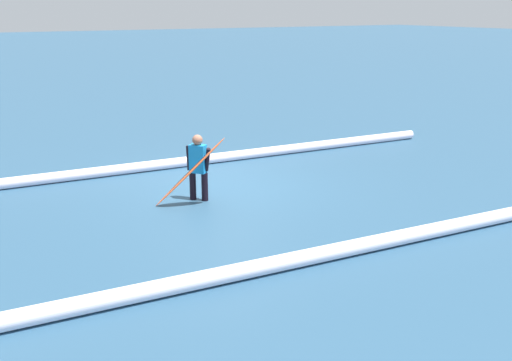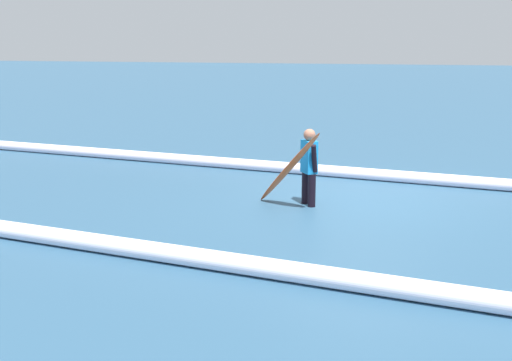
{
  "view_description": "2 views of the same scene",
  "coord_description": "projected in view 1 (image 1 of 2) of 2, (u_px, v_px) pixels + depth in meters",
  "views": [
    {
      "loc": [
        5.68,
        11.38,
        3.97
      ],
      "look_at": [
        0.93,
        3.1,
        1.1
      ],
      "focal_mm": 40.46,
      "sensor_mm": 36.0,
      "label": 1
    },
    {
      "loc": [
        -2.09,
        11.76,
        2.9
      ],
      "look_at": [
        1.17,
        2.68,
        0.86
      ],
      "focal_mm": 44.7,
      "sensor_mm": 36.0,
      "label": 2
    }
  ],
  "objects": [
    {
      "name": "wave_crest_foreground",
      "position": [
        78.0,
        175.0,
        13.79
      ],
      "size": [
        20.44,
        1.49,
        0.26
      ],
      "primitive_type": "cylinder",
      "rotation": [
        0.0,
        1.57,
        -0.06
      ],
      "color": "white",
      "rests_on": "ground_plane"
    },
    {
      "name": "surfboard",
      "position": [
        190.0,
        172.0,
        11.82
      ],
      "size": [
        1.44,
        0.9,
        1.48
      ],
      "color": "#E55926",
      "rests_on": "ground_plane"
    },
    {
      "name": "ground_plane",
      "position": [
        224.0,
        187.0,
        13.3
      ],
      "size": [
        187.82,
        187.82,
        0.0
      ],
      "primitive_type": "plane",
      "color": "#2C526F"
    },
    {
      "name": "wave_crest_midground",
      "position": [
        247.0,
        270.0,
        8.78
      ],
      "size": [
        14.62,
        1.24,
        0.26
      ],
      "primitive_type": "cylinder",
      "rotation": [
        0.0,
        1.57,
        -0.07
      ],
      "color": "white",
      "rests_on": "ground_plane"
    },
    {
      "name": "surfer",
      "position": [
        198.0,
        164.0,
        12.17
      ],
      "size": [
        0.37,
        0.5,
        1.43
      ],
      "rotation": [
        0.0,
        0.0,
        5.42
      ],
      "color": "black",
      "rests_on": "ground_plane"
    }
  ]
}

